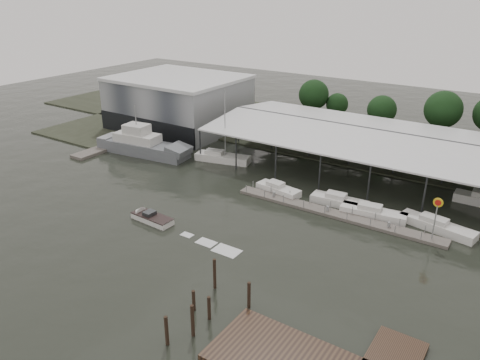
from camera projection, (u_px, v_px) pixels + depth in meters
The scene contains 17 objects.
ground at pixel (195, 215), 60.30m from camera, with size 200.00×200.00×0.00m, color black.
land_strip_far at pixel (328, 134), 92.47m from camera, with size 140.00×30.00×0.30m.
land_strip_west at pixel (139, 118), 103.74m from camera, with size 20.00×40.00×0.30m.
storage_warehouse at pixel (179, 102), 95.55m from camera, with size 24.50×20.50×10.50m.
covered_boat_shed at pixel (397, 137), 70.70m from camera, with size 58.24×24.00×6.96m.
trawler_dock at pixel (116, 144), 86.29m from camera, with size 3.00×18.00×0.50m.
floating_dock at pixel (334, 214), 60.21m from camera, with size 28.00×2.00×1.40m.
shell_fuel_sign at pixel (437, 211), 52.62m from camera, with size 1.10×0.18×5.55m.
grey_trawler at pixel (143, 145), 81.46m from camera, with size 18.13×6.29×8.84m.
white_sailboat at pixel (222, 158), 78.43m from camera, with size 9.64×4.70×12.36m.
speedboat_underway at pixel (149, 217), 58.90m from camera, with size 17.43×3.01×2.00m.
moored_cruiser_0 at pixel (278, 189), 66.43m from camera, with size 6.84×3.15×1.70m.
moored_cruiser_1 at pixel (339, 201), 62.87m from camera, with size 7.69×2.66×1.70m.
moored_cruiser_2 at pixel (373, 213), 59.65m from camera, with size 8.46×3.09×1.70m.
moored_cruiser_3 at pixel (437, 225), 56.46m from camera, with size 9.28×3.95×1.70m.
mooring_pilings at pixel (205, 306), 41.56m from camera, with size 4.72×8.77×3.88m.
horizon_tree_line at pixel (477, 117), 81.87m from camera, with size 71.04×10.28×10.06m.
Camera 1 is at (34.74, -41.54, 27.54)m, focal length 35.00 mm.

